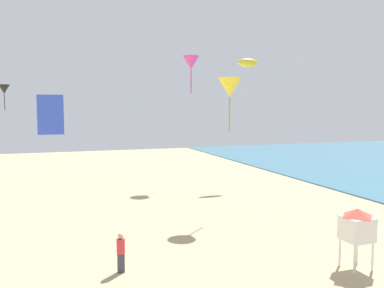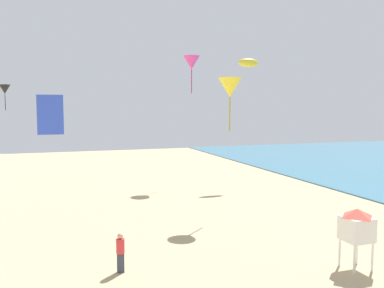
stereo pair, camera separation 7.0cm
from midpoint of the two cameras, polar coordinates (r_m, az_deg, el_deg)
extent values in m
cube|color=#383D4C|center=(17.66, -9.93, -15.91)|extent=(0.28, 0.18, 0.80)
cylinder|color=red|center=(17.42, -9.96, -13.76)|extent=(0.34, 0.34, 0.60)
sphere|color=tan|center=(17.29, -9.98, -12.44)|extent=(0.24, 0.24, 0.24)
cylinder|color=white|center=(18.39, 21.51, -14.67)|extent=(0.10, 0.10, 1.20)
cylinder|color=white|center=(18.96, 23.64, -14.13)|extent=(0.10, 0.10, 1.20)
cylinder|color=white|center=(19.04, 19.69, -13.92)|extent=(0.10, 0.10, 1.20)
cylinder|color=white|center=(19.59, 21.80, -13.44)|extent=(0.10, 0.10, 1.20)
cube|color=white|center=(18.66, 21.77, -10.84)|extent=(1.10, 1.10, 1.00)
pyramid|color=#D14C3D|center=(18.49, 21.84, -8.82)|extent=(1.10, 1.10, 0.35)
cone|color=#DB3D9E|center=(37.55, -0.19, 11.22)|extent=(1.47, 1.47, 1.21)
cylinder|color=#992A6E|center=(37.41, -0.19, 8.67)|extent=(0.08, 0.08, 2.14)
cone|color=black|center=(33.53, -24.65, 6.92)|extent=(0.83, 0.83, 0.68)
cylinder|color=black|center=(33.51, -24.59, 5.31)|extent=(0.05, 0.05, 1.21)
cube|color=blue|center=(18.30, -19.12, 3.88)|extent=(1.04, 1.04, 1.63)
ellipsoid|color=yellow|center=(37.78, 7.70, 11.09)|extent=(1.95, 0.54, 0.76)
cone|color=yellow|center=(25.91, 5.18, 7.80)|extent=(1.46, 1.46, 1.20)
cylinder|color=#A49220|center=(25.89, 5.15, 4.13)|extent=(0.08, 0.08, 2.13)
camera|label=1|loc=(0.03, -90.09, -0.01)|focal=38.49mm
camera|label=2|loc=(0.03, 89.91, 0.01)|focal=38.49mm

